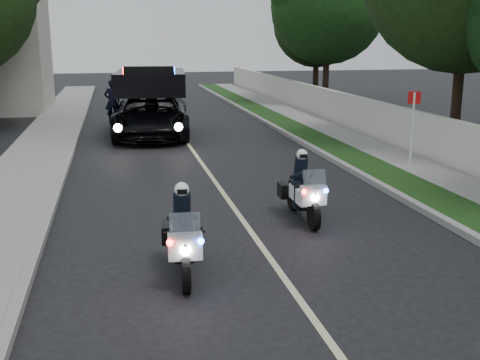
% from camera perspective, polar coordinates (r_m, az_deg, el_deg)
% --- Properties ---
extents(ground, '(120.00, 120.00, 0.00)m').
position_cam_1_polar(ground, '(8.80, 6.46, -12.35)').
color(ground, black).
rests_on(ground, ground).
extents(curb_right, '(0.20, 60.00, 0.15)m').
position_cam_1_polar(curb_right, '(19.09, 8.76, 2.09)').
color(curb_right, gray).
rests_on(curb_right, ground).
extents(grass_verge, '(1.20, 60.00, 0.16)m').
position_cam_1_polar(grass_verge, '(19.35, 10.70, 2.17)').
color(grass_verge, '#193814').
rests_on(grass_verge, ground).
extents(sidewalk_right, '(1.40, 60.00, 0.16)m').
position_cam_1_polar(sidewalk_right, '(19.88, 14.17, 2.30)').
color(sidewalk_right, gray).
rests_on(sidewalk_right, ground).
extents(property_wall, '(0.22, 60.00, 1.50)m').
position_cam_1_polar(property_wall, '(20.22, 16.84, 4.25)').
color(property_wall, beige).
rests_on(property_wall, ground).
extents(curb_left, '(0.20, 60.00, 0.15)m').
position_cam_1_polar(curb_left, '(17.95, -16.56, 0.95)').
color(curb_left, gray).
rests_on(curb_left, ground).
extents(sidewalk_left, '(2.00, 60.00, 0.16)m').
position_cam_1_polar(sidewalk_left, '(18.08, -20.03, 0.78)').
color(sidewalk_left, gray).
rests_on(sidewalk_left, ground).
extents(lane_marking, '(0.12, 50.00, 0.01)m').
position_cam_1_polar(lane_marking, '(18.09, -3.50, 1.35)').
color(lane_marking, '#BFB78C').
rests_on(lane_marking, ground).
extents(police_moto_left, '(0.76, 1.85, 1.54)m').
position_cam_1_polar(police_moto_left, '(10.04, -5.42, -8.93)').
color(police_moto_left, silver).
rests_on(police_moto_left, ground).
extents(police_moto_right, '(0.64, 1.80, 1.52)m').
position_cam_1_polar(police_moto_right, '(12.91, 6.02, -3.76)').
color(police_moto_right, white).
rests_on(police_moto_right, ground).
extents(police_suv, '(3.40, 6.39, 2.99)m').
position_cam_1_polar(police_suv, '(23.82, -8.46, 4.20)').
color(police_suv, black).
rests_on(police_suv, ground).
extents(bicycle, '(0.60, 1.56, 0.80)m').
position_cam_1_polar(bicycle, '(26.53, -12.09, 5.00)').
color(bicycle, black).
rests_on(bicycle, ground).
extents(cyclist, '(0.72, 0.53, 1.86)m').
position_cam_1_polar(cyclist, '(26.53, -12.09, 5.00)').
color(cyclist, black).
rests_on(cyclist, ground).
extents(sign_post, '(0.48, 0.48, 2.38)m').
position_cam_1_polar(sign_post, '(18.46, 16.03, 1.08)').
color(sign_post, '#A60B1A').
rests_on(sign_post, ground).
extents(tree_right_b, '(8.88, 8.88, 11.97)m').
position_cam_1_polar(tree_right_b, '(22.62, 19.83, 3.04)').
color(tree_right_b, '#1F3F15').
rests_on(tree_right_b, ground).
extents(tree_right_d, '(7.97, 7.97, 10.70)m').
position_cam_1_polar(tree_right_d, '(34.80, 8.18, 7.16)').
color(tree_right_d, '#1A4216').
rests_on(tree_right_d, ground).
extents(tree_right_e, '(7.11, 7.11, 9.10)m').
position_cam_1_polar(tree_right_e, '(38.40, 7.24, 7.78)').
color(tree_right_e, black).
rests_on(tree_right_e, ground).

